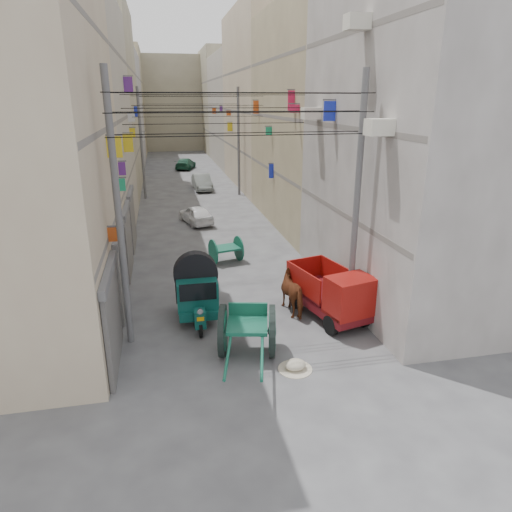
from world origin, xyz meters
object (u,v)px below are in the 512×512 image
object	(u,v)px
distant_car_grey	(202,182)
distant_car_green	(186,164)
mini_truck	(336,297)
tonga_cart	(247,330)
second_cart	(226,249)
auto_rickshaw	(196,289)
horse	(295,291)
feed_sack	(295,365)
distant_car_white	(196,215)

from	to	relation	value
distant_car_grey	distant_car_green	world-z (taller)	distant_car_grey
mini_truck	tonga_cart	bearing A→B (deg)	-169.77
second_cart	distant_car_grey	size ratio (longest dim) A/B	0.41
auto_rickshaw	mini_truck	bearing A→B (deg)	-14.09
mini_truck	distant_car_green	size ratio (longest dim) A/B	0.91
distant_car_green	mini_truck	bearing A→B (deg)	110.82
horse	distant_car_grey	world-z (taller)	horse
feed_sack	distant_car_grey	bearing A→B (deg)	90.06
feed_sack	distant_car_grey	world-z (taller)	distant_car_grey
distant_car_white	horse	bearing A→B (deg)	85.31
feed_sack	horse	distance (m)	3.76
feed_sack	horse	xyz separation A→B (m)	(1.03, 3.56, 0.62)
second_cart	tonga_cart	bearing A→B (deg)	-107.45
distant_car_grey	distant_car_white	bearing A→B (deg)	-99.88
tonga_cart	auto_rickshaw	bearing A→B (deg)	128.03
horse	distant_car_grey	distance (m)	23.66
feed_sack	distant_car_white	xyz separation A→B (m)	(-1.39, 16.41, 0.40)
tonga_cart	distant_car_white	world-z (taller)	tonga_cart
auto_rickshaw	feed_sack	world-z (taller)	auto_rickshaw
tonga_cart	horse	world-z (taller)	tonga_cart
mini_truck	feed_sack	distance (m)	3.39
tonga_cart	distant_car_grey	distance (m)	26.17
auto_rickshaw	horse	xyz separation A→B (m)	(3.43, -0.15, -0.30)
mini_truck	second_cart	distance (m)	7.18
second_cart	horse	world-z (taller)	horse
distant_car_green	horse	bearing A→B (deg)	109.21
second_cart	horse	distance (m)	5.84
horse	distant_car_green	world-z (taller)	horse
feed_sack	distant_car_green	size ratio (longest dim) A/B	0.15
mini_truck	distant_car_green	xyz separation A→B (m)	(-2.77, 36.94, -0.32)
horse	distant_car_grey	bearing A→B (deg)	-96.12
mini_truck	distant_car_green	bearing A→B (deg)	80.09
tonga_cart	distant_car_green	bearing A→B (deg)	102.28
tonga_cart	distant_car_grey	bearing A→B (deg)	100.57
tonga_cart	distant_car_green	size ratio (longest dim) A/B	0.93
horse	auto_rickshaw	bearing A→B (deg)	-11.24
distant_car_green	second_cart	bearing A→B (deg)	106.59
feed_sack	horse	bearing A→B (deg)	73.80
feed_sack	distant_car_white	bearing A→B (deg)	94.85
tonga_cart	second_cart	distance (m)	8.14
mini_truck	second_cart	bearing A→B (deg)	98.26
distant_car_green	distant_car_grey	bearing A→B (deg)	109.42
auto_rickshaw	distant_car_white	size ratio (longest dim) A/B	0.80
feed_sack	distant_car_green	distance (m)	39.48
horse	distant_car_grey	size ratio (longest dim) A/B	0.48
distant_car_white	distant_car_green	size ratio (longest dim) A/B	0.83
mini_truck	distant_car_white	distance (m)	14.31
second_cart	distant_car_green	distance (m)	30.31
distant_car_green	tonga_cart	bearing A→B (deg)	105.77
feed_sack	distant_car_white	distance (m)	16.47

